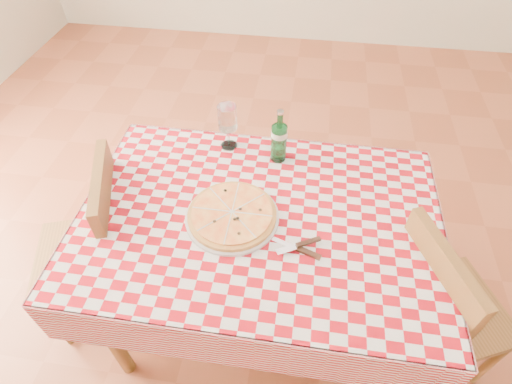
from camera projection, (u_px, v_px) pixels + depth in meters
The scene contains 8 objects.
dining_table at pixel (259, 233), 1.50m from camera, with size 1.20×0.80×0.75m.
tablecloth at pixel (259, 217), 1.43m from camera, with size 1.30×0.90×0.01m, color maroon.
chair_near at pixel (439, 305), 1.48m from camera, with size 0.51×0.51×0.86m.
chair_far at pixel (99, 241), 1.67m from camera, with size 0.50×0.50×0.88m.
pizza_plate at pixel (232, 214), 1.41m from camera, with size 0.33×0.33×0.04m, color #C48841, non-canonical shape.
water_bottle at pixel (279, 136), 1.56m from camera, with size 0.07×0.07×0.23m, color #18602A, non-canonical shape.
wine_glass at pixel (228, 127), 1.63m from camera, with size 0.08×0.08×0.20m, color white, non-canonical shape.
cutlery at pixel (296, 247), 1.32m from camera, with size 0.22×0.19×0.02m, color silver, non-canonical shape.
Camera 1 is at (0.13, -0.91, 1.86)m, focal length 28.00 mm.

